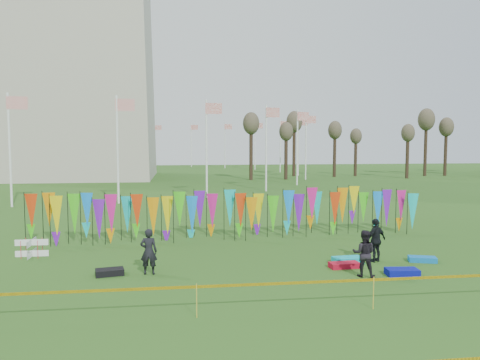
{
  "coord_description": "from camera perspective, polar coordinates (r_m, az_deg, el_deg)",
  "views": [
    {
      "loc": [
        -2.23,
        -14.57,
        4.55
      ],
      "look_at": [
        0.45,
        6.0,
        2.88
      ],
      "focal_mm": 35.0,
      "sensor_mm": 36.0,
      "label": 1
    }
  ],
  "objects": [
    {
      "name": "ground",
      "position": [
        15.43,
        1.26,
        -12.54
      ],
      "size": [
        160.0,
        160.0,
        0.0
      ],
      "primitive_type": "plane",
      "color": "#274D15",
      "rests_on": "ground"
    },
    {
      "name": "flagpole_ring",
      "position": [
        63.67,
        -18.12,
        3.89
      ],
      "size": [
        57.4,
        56.16,
        8.0
      ],
      "color": "white",
      "rests_on": "ground"
    },
    {
      "name": "banner_row",
      "position": [
        22.18,
        -0.84,
        -3.66
      ],
      "size": [
        18.64,
        0.64,
        2.24
      ],
      "color": "black",
      "rests_on": "ground"
    },
    {
      "name": "caution_tape_near",
      "position": [
        12.62,
        2.15,
        -12.78
      ],
      "size": [
        26.0,
        0.02,
        0.9
      ],
      "color": "#FFC705",
      "rests_on": "ground"
    },
    {
      "name": "tree_line",
      "position": [
        67.86,
        22.99,
        5.62
      ],
      "size": [
        53.92,
        1.92,
        7.84
      ],
      "color": "#3D2B1E",
      "rests_on": "ground"
    },
    {
      "name": "box_kite",
      "position": [
        20.51,
        -24.05,
        -7.58
      ],
      "size": [
        0.65,
        0.65,
        0.72
      ],
      "rotation": [
        0.0,
        0.0,
        0.01
      ],
      "color": "red",
      "rests_on": "ground"
    },
    {
      "name": "person_left",
      "position": [
        16.57,
        -11.07,
        -8.55
      ],
      "size": [
        0.62,
        0.47,
        1.6
      ],
      "primitive_type": "imported",
      "rotation": [
        0.0,
        0.0,
        3.06
      ],
      "color": "black",
      "rests_on": "ground"
    },
    {
      "name": "person_mid",
      "position": [
        16.56,
        14.87,
        -8.64
      ],
      "size": [
        0.9,
        0.74,
        1.59
      ],
      "primitive_type": "imported",
      "rotation": [
        0.0,
        0.0,
        2.74
      ],
      "color": "black",
      "rests_on": "ground"
    },
    {
      "name": "person_right",
      "position": [
        18.68,
        16.24,
        -7.06
      ],
      "size": [
        1.12,
        0.92,
        1.66
      ],
      "primitive_type": "imported",
      "rotation": [
        0.0,
        0.0,
        3.59
      ],
      "color": "black",
      "rests_on": "ground"
    },
    {
      "name": "kite_bag_turquoise",
      "position": [
        18.37,
        13.0,
        -9.48
      ],
      "size": [
        1.16,
        0.65,
        0.22
      ],
      "primitive_type": "cube",
      "rotation": [
        0.0,
        0.0,
        0.08
      ],
      "color": "#0DBECA",
      "rests_on": "ground"
    },
    {
      "name": "kite_bag_blue",
      "position": [
        17.25,
        19.16,
        -10.55
      ],
      "size": [
        1.13,
        0.66,
        0.23
      ],
      "primitive_type": "cube",
      "rotation": [
        0.0,
        0.0,
        -0.09
      ],
      "color": "#09119D",
      "rests_on": "ground"
    },
    {
      "name": "kite_bag_red",
      "position": [
        17.67,
        12.6,
        -10.09
      ],
      "size": [
        1.12,
        0.58,
        0.2
      ],
      "primitive_type": "cube",
      "rotation": [
        0.0,
        0.0,
        0.08
      ],
      "color": "red",
      "rests_on": "ground"
    },
    {
      "name": "kite_bag_black",
      "position": [
        16.95,
        -15.6,
        -10.75
      ],
      "size": [
        1.03,
        0.72,
        0.22
      ],
      "primitive_type": "cube",
      "rotation": [
        0.0,
        0.0,
        0.21
      ],
      "color": "black",
      "rests_on": "ground"
    },
    {
      "name": "kite_bag_teal",
      "position": [
        19.39,
        21.34,
        -8.98
      ],
      "size": [
        1.11,
        0.76,
        0.19
      ],
      "primitive_type": "cube",
      "rotation": [
        0.0,
        0.0,
        -0.3
      ],
      "color": "blue",
      "rests_on": "ground"
    }
  ]
}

